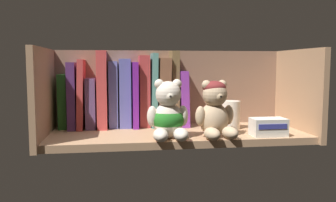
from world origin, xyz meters
TOP-DOWN VIEW (x-y plane):
  - shelf_board at (0.00, 0.00)cm, footprint 72.73×27.25cm
  - shelf_back_panel at (0.00, 14.23)cm, footprint 75.13×1.20cm
  - shelf_side_panel_left at (-37.17, 0.00)cm, footprint 1.60×29.65cm
  - shelf_side_panel_right at (37.17, 0.00)cm, footprint 1.60×29.65cm
  - book_0 at (-33.60, 11.49)cm, footprint 2.53×9.22cm
  - book_1 at (-30.63, 11.49)cm, footprint 2.51×14.38cm
  - book_2 at (-28.05, 11.49)cm, footprint 2.38×14.99cm
  - book_3 at (-25.22, 11.49)cm, footprint 2.95×12.66cm
  - book_4 at (-21.78, 11.49)cm, footprint 2.98×13.98cm
  - book_5 at (-18.44, 11.49)cm, footprint 2.73×9.80cm
  - book_6 at (-14.83, 11.49)cm, footprint 3.54×10.35cm
  - book_7 at (-11.71, 11.49)cm, footprint 1.74×13.30cm
  - book_8 at (-8.76, 11.49)cm, footprint 3.20×9.40cm
  - book_9 at (-5.81, 11.49)cm, footprint 2.12×11.60cm
  - book_10 at (-2.70, 11.49)cm, footprint 4.03×12.40cm
  - book_11 at (0.71, 11.49)cm, footprint 2.35×10.30cm
  - book_12 at (3.54, 11.49)cm, footprint 2.90×12.66cm
  - teddy_bear_larger at (-3.90, -9.11)cm, footprint 11.38×11.82cm
  - teddy_bear_smaller at (8.80, -9.00)cm, footprint 11.40×11.85cm
  - pillar_candle at (17.03, 2.59)cm, footprint 5.56×5.56cm
  - small_product_box at (23.78, -9.51)cm, footprint 9.36×5.90cm

SIDE VIEW (x-z plane):
  - shelf_board at x=0.00cm, z-range 0.00..2.00cm
  - small_product_box at x=23.78cm, z-range 2.00..6.86cm
  - pillar_candle at x=17.03cm, z-range 2.00..10.53cm
  - teddy_bear_larger at x=-3.90cm, z-range 0.32..16.03cm
  - teddy_bear_smaller at x=8.80cm, z-range 1.60..16.97cm
  - book_3 at x=-25.22cm, z-range 2.00..17.38cm
  - book_0 at x=-33.60cm, z-range 2.00..18.59cm
  - book_12 at x=3.54cm, z-range 1.97..19.48cm
  - book_1 at x=-30.63cm, z-range 2.00..22.19cm
  - book_7 at x=-11.71cm, z-range 2.00..22.26cm
  - book_5 at x=-18.44cm, z-range 2.00..22.50cm
  - book_2 at x=-28.05cm, z-range 1.98..23.05cm
  - book_6 at x=-14.83cm, z-range 2.00..23.27cm
  - book_10 at x=-2.70cm, z-range 1.96..23.52cm
  - shelf_back_panel at x=0.00cm, z-range 0.00..26.03cm
  - shelf_side_panel_left at x=-37.17cm, z-range 0.00..26.03cm
  - shelf_side_panel_right at x=37.17cm, z-range 0.00..26.03cm
  - book_8 at x=-8.76cm, z-range 2.00..24.32cm
  - book_9 at x=-5.81cm, z-range 1.99..25.01cm
  - book_4 at x=-21.78cm, z-range 2.00..25.64cm
  - book_11 at x=0.71cm, z-range 2.00..25.77cm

